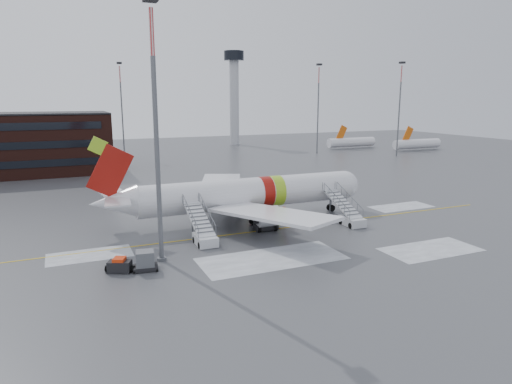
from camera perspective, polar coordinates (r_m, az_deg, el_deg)
name	(u,v)px	position (r m, az deg, el deg)	size (l,w,h in m)	color
ground	(281,226)	(55.31, 3.19, -4.23)	(260.00, 260.00, 0.00)	#494C4F
airliner	(243,194)	(56.61, -1.69, -0.28)	(35.03, 32.97, 11.18)	silver
airstair_fwd	(349,216)	(56.80, 11.50, -2.91)	(2.05, 7.70, 3.48)	silver
airstair_aft	(203,233)	(48.93, -6.64, -5.12)	(2.05, 7.70, 3.48)	silver
pushback_tug	(264,225)	(53.19, 1.03, -4.09)	(2.86, 2.28, 1.55)	black
uld_container	(145,261)	(42.36, -13.68, -8.40)	(2.37, 1.87, 1.77)	black
baggage_tractor	(120,266)	(42.58, -16.67, -8.84)	(2.71, 1.89, 1.33)	black
light_mast_near	(156,130)	(42.16, -12.39, 7.54)	(1.20, 1.20, 23.64)	#595B60
control_tower	(234,87)	(152.43, -2.75, 13.00)	(6.40, 6.40, 30.00)	#B2B5BA
light_mast_far_ne	(318,103)	(127.84, 7.78, 10.97)	(1.20, 1.20, 24.25)	#595B60
light_mast_far_n	(122,103)	(126.54, -16.46, 10.60)	(1.20, 1.20, 24.25)	#595B60
light_mast_far_e	(400,103)	(125.84, 17.52, 10.53)	(1.20, 1.20, 24.25)	#595B60
distant_aircraft	(372,150)	(141.89, 14.35, 5.17)	(35.00, 18.00, 8.00)	#D8590C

